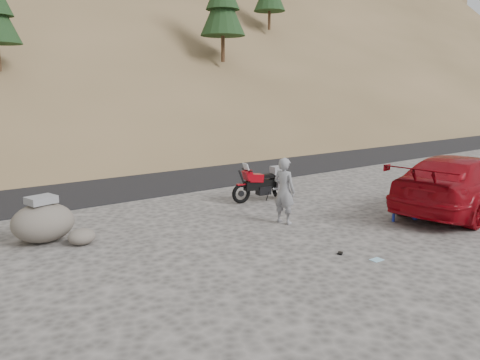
% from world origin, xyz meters
% --- Properties ---
extents(ground, '(140.00, 140.00, 0.00)m').
position_xyz_m(ground, '(0.00, 0.00, 0.00)').
color(ground, '#464441').
rests_on(ground, ground).
extents(road, '(120.00, 7.00, 0.05)m').
position_xyz_m(road, '(0.00, 9.00, 0.00)').
color(road, black).
rests_on(road, ground).
extents(motorcycle, '(2.12, 0.77, 1.26)m').
position_xyz_m(motorcycle, '(1.33, 3.11, 0.54)').
color(motorcycle, black).
rests_on(motorcycle, ground).
extents(man, '(0.55, 0.71, 1.74)m').
position_xyz_m(man, '(0.11, 0.84, 0.00)').
color(man, gray).
rests_on(man, ground).
extents(red_car, '(5.84, 2.97, 1.62)m').
position_xyz_m(red_car, '(5.00, -1.28, 0.00)').
color(red_car, maroon).
rests_on(red_car, ground).
extents(boulder, '(1.43, 1.23, 1.08)m').
position_xyz_m(boulder, '(-5.35, 3.00, 0.47)').
color(boulder, '#58534B').
rests_on(boulder, ground).
extents(small_rock, '(0.76, 0.73, 0.37)m').
position_xyz_m(small_rock, '(-4.72, 2.27, 0.18)').
color(small_rock, '#58534B').
rests_on(small_rock, ground).
extents(gear_blue_mat, '(0.45, 0.41, 0.17)m').
position_xyz_m(gear_blue_mat, '(3.30, -0.92, 0.09)').
color(gear_blue_mat, '#192998').
rests_on(gear_blue_mat, ground).
extents(gear_bottle, '(0.10, 0.10, 0.21)m').
position_xyz_m(gear_bottle, '(2.54, -0.80, 0.11)').
color(gear_bottle, '#192998').
rests_on(gear_bottle, ground).
extents(gear_funnel, '(0.17, 0.17, 0.21)m').
position_xyz_m(gear_funnel, '(3.47, -1.62, 0.10)').
color(gear_funnel, red).
rests_on(gear_funnel, ground).
extents(gear_glove_b, '(0.16, 0.15, 0.04)m').
position_xyz_m(gear_glove_b, '(-0.53, -1.66, 0.02)').
color(gear_glove_b, black).
rests_on(gear_glove_b, ground).
extents(gear_blue_cloth, '(0.27, 0.20, 0.01)m').
position_xyz_m(gear_blue_cloth, '(-0.19, -2.34, 0.01)').
color(gear_blue_cloth, '#89BBD3').
rests_on(gear_blue_cloth, ground).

